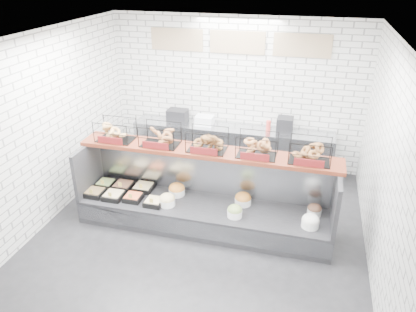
# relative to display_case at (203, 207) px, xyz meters

# --- Properties ---
(ground) EXTENTS (5.50, 5.50, 0.00)m
(ground) POSITION_rel_display_case_xyz_m (0.02, -0.34, -0.33)
(ground) COLOR black
(ground) RESTS_ON ground
(room_shell) EXTENTS (5.02, 5.51, 3.01)m
(room_shell) POSITION_rel_display_case_xyz_m (0.02, 0.26, 1.73)
(room_shell) COLOR silver
(room_shell) RESTS_ON ground
(display_case) EXTENTS (4.00, 0.90, 1.20)m
(display_case) POSITION_rel_display_case_xyz_m (0.00, 0.00, 0.00)
(display_case) COLOR black
(display_case) RESTS_ON ground
(bagel_shelf) EXTENTS (4.10, 0.50, 0.40)m
(bagel_shelf) POSITION_rel_display_case_xyz_m (0.03, 0.17, 1.06)
(bagel_shelf) COLOR #491A0F
(bagel_shelf) RESTS_ON display_case
(prep_counter) EXTENTS (4.00, 0.60, 1.20)m
(prep_counter) POSITION_rel_display_case_xyz_m (0.01, 2.09, 0.14)
(prep_counter) COLOR #93969B
(prep_counter) RESTS_ON ground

